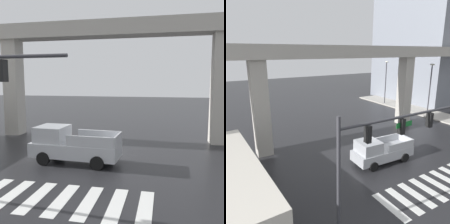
{
  "view_description": "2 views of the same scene",
  "coord_description": "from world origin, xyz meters",
  "views": [
    {
      "loc": [
        4.43,
        -15.24,
        4.68
      ],
      "look_at": [
        0.49,
        3.57,
        2.31
      ],
      "focal_mm": 39.97,
      "sensor_mm": 36.0,
      "label": 1
    },
    {
      "loc": [
        -12.17,
        -14.41,
        8.84
      ],
      "look_at": [
        -1.8,
        3.05,
        3.26
      ],
      "focal_mm": 35.62,
      "sensor_mm": 36.0,
      "label": 2
    }
  ],
  "objects": [
    {
      "name": "ground_plane",
      "position": [
        0.0,
        0.0,
        0.0
      ],
      "size": [
        120.0,
        120.0,
        0.0
      ],
      "primitive_type": "plane",
      "color": "#232326"
    },
    {
      "name": "crosswalk_stripes",
      "position": [
        0.0,
        -6.44,
        0.01
      ],
      "size": [
        8.25,
        2.8,
        0.01
      ],
      "color": "silver",
      "rests_on": "ground"
    },
    {
      "name": "elevated_overpass",
      "position": [
        0.0,
        4.52,
        7.84
      ],
      "size": [
        50.11,
        1.86,
        9.37
      ],
      "color": "#ADA89E",
      "rests_on": "ground"
    },
    {
      "name": "pickup_truck",
      "position": [
        -0.8,
        -1.92,
        0.99
      ],
      "size": [
        5.18,
        2.25,
        2.08
      ],
      "color": "#A8AAAF",
      "rests_on": "ground"
    }
  ]
}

